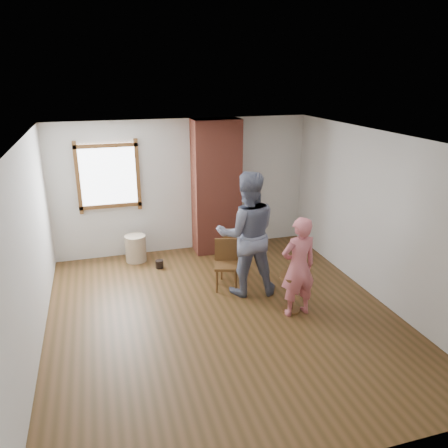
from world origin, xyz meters
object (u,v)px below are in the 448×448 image
Objects in this scene: stoneware_crock at (136,248)px; dining_chair_right at (232,250)px; person_pink at (298,267)px; man at (247,234)px; dining_chair_left at (226,261)px; side_table at (292,287)px.

dining_chair_right reaches higher than stoneware_crock.
person_pink reaches higher than stoneware_crock.
person_pink is at bearing 128.57° from man.
person_pink is at bearing -51.55° from stoneware_crock.
dining_chair_left is 1.36× the size of side_table.
person_pink is (2.09, -2.63, 0.51)m from stoneware_crock.
man is at bearing -28.66° from dining_chair_left.
dining_chair_right is 0.87m from man.
dining_chair_right is 1.65m from person_pink.
man reaches higher than person_pink.
dining_chair_right is at bearing -75.99° from person_pink.
dining_chair_left is 0.47m from dining_chair_right.
person_pink is (0.75, -1.13, 0.30)m from dining_chair_left.
dining_chair_right is at bearing -34.73° from stoneware_crock.
side_table is at bearing -51.19° from stoneware_crock.
dining_chair_right is 1.54m from side_table.
dining_chair_left is 1.26m from side_table.
person_pink reaches higher than dining_chair_right.
stoneware_crock is 3.27m from side_table.
side_table is 0.37m from person_pink.
dining_chair_left is 0.54× the size of person_pink.
man is at bearing -63.55° from dining_chair_right.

